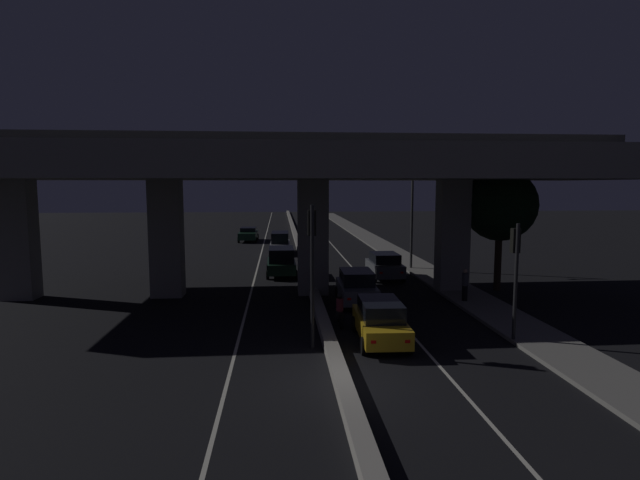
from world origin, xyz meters
name	(u,v)px	position (x,y,z in m)	size (l,w,h in m)	color
ground_plane	(341,384)	(0.00, 0.00, 0.00)	(200.00, 200.00, 0.00)	black
lane_line_left_inner	(263,247)	(-3.54, 35.00, 0.00)	(0.12, 126.00, 0.00)	beige
lane_line_right_inner	(333,246)	(3.54, 35.00, 0.00)	(0.12, 126.00, 0.00)	beige
median_divider	(298,244)	(0.00, 35.00, 0.19)	(0.52, 126.00, 0.38)	gray
sidewalk_right	(396,254)	(8.39, 28.00, 0.08)	(2.54, 126.00, 0.16)	slate
elevated_overpass	(307,169)	(-0.29, 13.05, 7.01)	(36.08, 11.49, 9.03)	gray
traffic_light_left_of_median	(312,251)	(-0.66, 3.58, 3.69)	(0.30, 0.49, 5.42)	black
traffic_light_right_of_median	(515,262)	(7.22, 3.59, 3.20)	(0.30, 0.49, 4.69)	black
street_lamp	(408,201)	(7.37, 20.41, 4.98)	(2.21, 0.32, 8.50)	#2D2D30
car_taxi_yellow_lead	(380,320)	(2.04, 4.02, 0.87)	(1.99, 4.39, 1.67)	gold
car_grey_second	(357,287)	(2.07, 10.21, 0.92)	(2.00, 3.97, 1.79)	#515459
car_grey_third	(385,265)	(5.03, 17.21, 0.87)	(2.07, 3.97, 1.69)	#515459
car_dark_green_lead_oncoming	(281,261)	(-1.77, 18.80, 1.00)	(2.06, 4.03, 1.93)	black
car_silver_second_oncoming	(280,242)	(-1.83, 29.96, 1.00)	(1.92, 4.54, 1.94)	gray
car_dark_green_third_oncoming	(248,234)	(-5.28, 40.11, 0.79)	(2.11, 4.59, 1.51)	black
motorcycle_black_filtering_near	(340,312)	(0.75, 6.48, 0.62)	(0.32, 1.73, 1.44)	black
pedestrian_on_sidewalk	(465,285)	(7.71, 9.97, 0.99)	(0.33, 0.33, 1.66)	black
roadside_tree_kerbside_near	(500,205)	(10.85, 13.08, 4.99)	(4.19, 4.19, 7.11)	#2D2116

